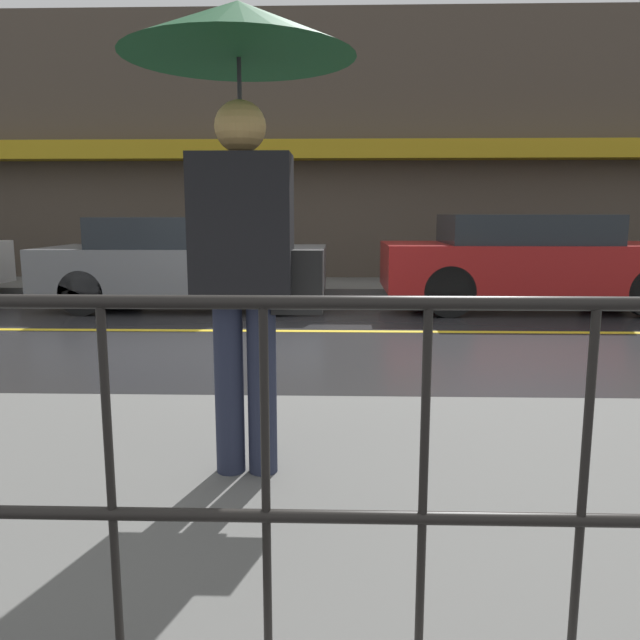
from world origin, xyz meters
name	(u,v)px	position (x,y,z in m)	size (l,w,h in m)	color
ground_plane	(254,331)	(0.00, 0.00, 0.00)	(80.00, 80.00, 0.00)	#262628
sidewalk_near	(124,497)	(0.00, -4.62, 0.07)	(28.00, 2.93, 0.14)	#60605E
sidewalk_far	(284,286)	(0.00, 4.14, 0.07)	(28.00, 1.97, 0.14)	#60605E
lane_marking	(254,331)	(0.00, 0.00, 0.00)	(25.20, 0.12, 0.01)	gold
building_storefront	(287,151)	(0.00, 5.25, 2.63)	(28.00, 0.85, 5.26)	#4C4238
pedestrian	(241,115)	(0.57, -4.46, 1.84)	(1.05, 1.05, 2.19)	#23283D
car_grey	(184,261)	(-1.29, 1.89, 0.70)	(4.14, 1.75, 1.35)	slate
car_red	(532,259)	(3.86, 1.89, 0.74)	(4.40, 1.75, 1.39)	maroon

